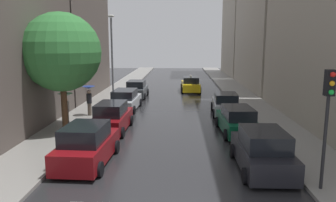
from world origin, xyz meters
TOP-DOWN VIEW (x-y plane):
  - ground_plane at (0.00, 24.00)m, footprint 28.00×72.00m
  - sidewalk_left at (-6.50, 24.00)m, footprint 3.00×72.00m
  - sidewalk_right at (6.50, 24.00)m, footprint 3.00×72.00m
  - building_left_mid at (-11.00, 24.26)m, footprint 6.00×13.20m
  - building_right_mid at (11.00, 30.70)m, footprint 6.00×15.67m
  - parked_car_left_nearest at (-3.77, 5.78)m, footprint 2.26×4.48m
  - parked_car_left_second at (-3.77, 11.22)m, footprint 2.11×4.48m
  - parked_car_left_third at (-4.00, 17.62)m, footprint 2.24×4.81m
  - parked_car_left_fourth at (-3.86, 23.56)m, footprint 2.09×4.08m
  - parked_car_right_nearest at (3.83, 5.29)m, footprint 2.15×4.47m
  - parked_car_right_second at (3.75, 11.00)m, footprint 2.21×4.62m
  - parked_car_right_third at (3.79, 16.30)m, footprint 2.18×4.32m
  - taxi_midroad at (1.54, 27.79)m, footprint 2.16×4.66m
  - pedestrian_foreground at (-6.83, 12.03)m, footprint 0.92×0.92m
  - pedestrian_near_tree at (-6.14, 14.90)m, footprint 0.90×0.90m
  - street_tree_left at (-6.55, 10.97)m, footprint 4.60×4.60m
  - traffic_light_right_corner at (5.45, 3.24)m, footprint 0.30×0.42m
  - lamp_post_left at (-5.55, 20.54)m, footprint 0.60×0.28m

SIDE VIEW (x-z plane):
  - ground_plane at x=0.00m, z-range -0.04..0.00m
  - sidewalk_left at x=-6.50m, z-range 0.00..0.15m
  - sidewalk_right at x=6.50m, z-range 0.00..0.15m
  - parked_car_right_third at x=3.79m, z-range -0.05..1.56m
  - parked_car_right_second at x=3.75m, z-range -0.05..1.57m
  - taxi_midroad at x=1.54m, z-range -0.14..1.67m
  - parked_car_left_third at x=-4.00m, z-range -0.05..1.59m
  - parked_car_left_fourth at x=-3.86m, z-range -0.06..1.61m
  - parked_car_left_second at x=-3.77m, z-range -0.07..1.73m
  - parked_car_right_nearest at x=3.83m, z-range -0.06..1.73m
  - parked_car_left_nearest at x=-3.77m, z-range -0.07..1.76m
  - pedestrian_foreground at x=-6.83m, z-range 0.57..2.61m
  - pedestrian_near_tree at x=-6.14m, z-range 0.57..2.68m
  - traffic_light_right_corner at x=5.45m, z-range 1.14..5.44m
  - lamp_post_left at x=-5.55m, z-range 0.69..8.19m
  - street_tree_left at x=-6.55m, z-range 1.31..8.25m
  - building_left_mid at x=-11.00m, z-range 0.00..15.86m
  - building_right_mid at x=11.00m, z-range 0.00..17.95m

